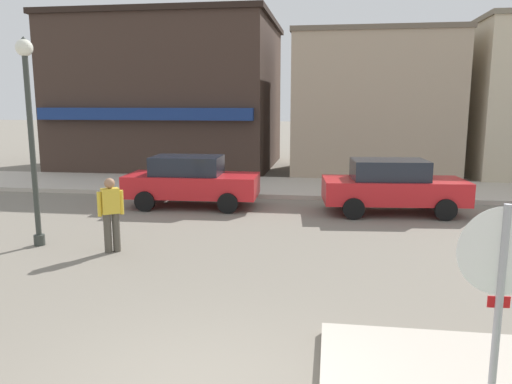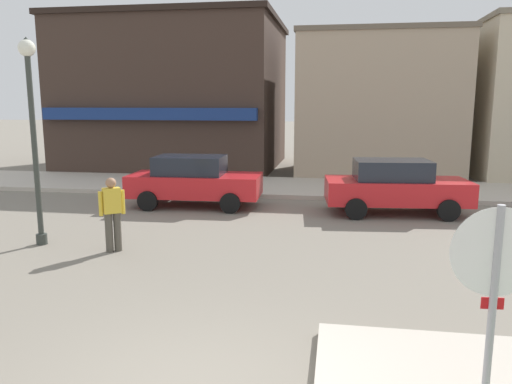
# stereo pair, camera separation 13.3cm
# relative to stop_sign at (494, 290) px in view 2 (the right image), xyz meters

# --- Properties ---
(kerb_far) EXTENTS (80.00, 4.00, 0.15)m
(kerb_far) POSITION_rel_stop_sign_xyz_m (-2.95, 13.64, -1.44)
(kerb_far) COLOR beige
(kerb_far) RESTS_ON ground
(stop_sign) EXTENTS (0.82, 0.08, 2.30)m
(stop_sign) POSITION_rel_stop_sign_xyz_m (0.00, 0.00, 0.00)
(stop_sign) COLOR #9E9EA3
(stop_sign) RESTS_ON ground
(lamp_post) EXTENTS (0.36, 0.36, 4.54)m
(lamp_post) POSITION_rel_stop_sign_xyz_m (-7.98, 5.48, 1.44)
(lamp_post) COLOR #333833
(lamp_post) RESTS_ON ground
(parked_car_nearest) EXTENTS (4.05, 1.98, 1.56)m
(parked_car_nearest) POSITION_rel_stop_sign_xyz_m (-5.74, 10.12, -0.71)
(parked_car_nearest) COLOR red
(parked_car_nearest) RESTS_ON ground
(parked_car_second) EXTENTS (4.14, 2.15, 1.56)m
(parked_car_second) POSITION_rel_stop_sign_xyz_m (0.25, 10.03, -0.71)
(parked_car_second) COLOR red
(parked_car_second) RESTS_ON ground
(pedestrian_crossing_near) EXTENTS (0.50, 0.40, 1.61)m
(pedestrian_crossing_near) POSITION_rel_stop_sign_xyz_m (-6.12, 5.24, -0.65)
(pedestrian_crossing_near) COLOR #4C473D
(pedestrian_crossing_near) RESTS_ON ground
(building_corner_shop) EXTENTS (10.07, 8.74, 7.06)m
(building_corner_shop) POSITION_rel_stop_sign_xyz_m (-9.28, 19.76, 2.02)
(building_corner_shop) COLOR #3D2D26
(building_corner_shop) RESTS_ON ground
(building_storefront_left_near) EXTENTS (6.92, 5.75, 6.10)m
(building_storefront_left_near) POSITION_rel_stop_sign_xyz_m (0.24, 18.41, 1.54)
(building_storefront_left_near) COLOR tan
(building_storefront_left_near) RESTS_ON ground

